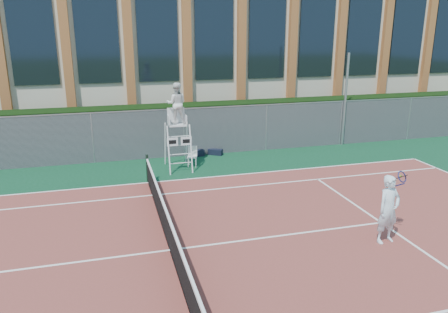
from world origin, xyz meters
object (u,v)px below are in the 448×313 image
object	(u,v)px
steel_pole	(345,100)
tennis_player	(389,209)
umpire_chair	(176,106)
plastic_chair	(192,154)

from	to	relation	value
steel_pole	tennis_player	world-z (taller)	steel_pole
tennis_player	steel_pole	bearing A→B (deg)	66.19
steel_pole	umpire_chair	distance (m)	8.84
steel_pole	umpire_chair	world-z (taller)	steel_pole
tennis_player	umpire_chair	bearing A→B (deg)	118.19
steel_pole	umpire_chair	bearing A→B (deg)	-169.22
umpire_chair	plastic_chair	world-z (taller)	umpire_chair
steel_pole	plastic_chair	xyz separation A→B (m)	(-8.03, -1.48, -1.77)
steel_pole	plastic_chair	bearing A→B (deg)	-169.56
umpire_chair	plastic_chair	distance (m)	2.25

